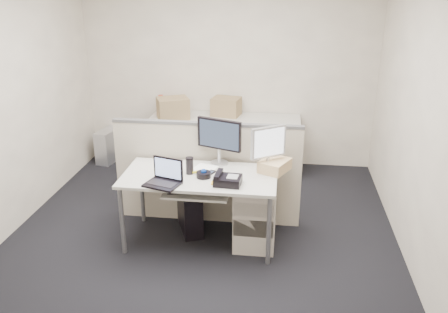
# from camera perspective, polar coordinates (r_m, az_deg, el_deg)

# --- Properties ---
(floor) EXTENTS (4.00, 4.50, 0.01)m
(floor) POSITION_cam_1_polar(r_m,az_deg,el_deg) (4.95, -2.80, -10.05)
(floor) COLOR black
(floor) RESTS_ON ground
(wall_back) EXTENTS (4.00, 0.02, 2.70)m
(wall_back) POSITION_cam_1_polar(r_m,az_deg,el_deg) (6.57, 0.50, 10.58)
(wall_back) COLOR beige
(wall_back) RESTS_ON ground
(wall_front) EXTENTS (4.00, 0.02, 2.70)m
(wall_front) POSITION_cam_1_polar(r_m,az_deg,el_deg) (2.40, -13.03, -9.85)
(wall_front) COLOR beige
(wall_front) RESTS_ON ground
(wall_right) EXTENTS (0.02, 4.50, 2.70)m
(wall_right) POSITION_cam_1_polar(r_m,az_deg,el_deg) (4.50, 22.86, 3.87)
(wall_right) COLOR beige
(wall_right) RESTS_ON ground
(desk) EXTENTS (1.50, 0.75, 0.73)m
(desk) POSITION_cam_1_polar(r_m,az_deg,el_deg) (4.64, -2.95, -2.97)
(desk) COLOR silver
(desk) RESTS_ON floor
(keyboard_tray) EXTENTS (0.62, 0.32, 0.02)m
(keyboard_tray) POSITION_cam_1_polar(r_m,az_deg,el_deg) (4.50, -3.35, -4.42)
(keyboard_tray) COLOR silver
(keyboard_tray) RESTS_ON desk
(drawer_pedestal) EXTENTS (0.40, 0.55, 0.65)m
(drawer_pedestal) POSITION_cam_1_polar(r_m,az_deg,el_deg) (4.78, 3.79, -6.80)
(drawer_pedestal) COLOR beige
(drawer_pedestal) RESTS_ON floor
(cubicle_partition) EXTENTS (2.00, 0.06, 1.10)m
(cubicle_partition) POSITION_cam_1_polar(r_m,az_deg,el_deg) (5.09, -2.03, -2.11)
(cubicle_partition) COLOR #B3A593
(cubicle_partition) RESTS_ON floor
(back_counter) EXTENTS (2.00, 0.60, 0.72)m
(back_counter) POSITION_cam_1_polar(r_m,az_deg,el_deg) (6.53, 0.12, 1.48)
(back_counter) COLOR beige
(back_counter) RESTS_ON floor
(monitor_main) EXTENTS (0.51, 0.34, 0.48)m
(monitor_main) POSITION_cam_1_polar(r_m,az_deg,el_deg) (4.79, -0.58, 1.78)
(monitor_main) COLOR black
(monitor_main) RESTS_ON desk
(monitor_small) EXTENTS (0.41, 0.36, 0.46)m
(monitor_small) POSITION_cam_1_polar(r_m,az_deg,el_deg) (4.63, 5.32, 0.83)
(monitor_small) COLOR #B7B7BC
(monitor_small) RESTS_ON desk
(laptop) EXTENTS (0.37, 0.32, 0.23)m
(laptop) POSITION_cam_1_polar(r_m,az_deg,el_deg) (4.38, -7.51, -2.06)
(laptop) COLOR black
(laptop) RESTS_ON desk
(trackball) EXTENTS (0.17, 0.17, 0.05)m
(trackball) POSITION_cam_1_polar(r_m,az_deg,el_deg) (4.55, -2.46, -2.20)
(trackball) COLOR black
(trackball) RESTS_ON desk
(desk_phone) EXTENTS (0.26, 0.22, 0.08)m
(desk_phone) POSITION_cam_1_polar(r_m,az_deg,el_deg) (4.39, 0.46, -2.90)
(desk_phone) COLOR black
(desk_phone) RESTS_ON desk
(paper_stack) EXTENTS (0.29, 0.33, 0.01)m
(paper_stack) POSITION_cam_1_polar(r_m,az_deg,el_deg) (4.72, -2.48, -1.60)
(paper_stack) COLOR white
(paper_stack) RESTS_ON desk
(sticky_pad) EXTENTS (0.07, 0.07, 0.01)m
(sticky_pad) POSITION_cam_1_polar(r_m,az_deg,el_deg) (4.42, -1.08, -3.21)
(sticky_pad) COLOR yellow
(sticky_pad) RESTS_ON desk
(travel_mug) EXTENTS (0.09, 0.09, 0.16)m
(travel_mug) POSITION_cam_1_polar(r_m,az_deg,el_deg) (4.62, -4.16, -1.17)
(travel_mug) COLOR black
(travel_mug) RESTS_ON desk
(banana) EXTENTS (0.17, 0.09, 0.04)m
(banana) POSITION_cam_1_polar(r_m,az_deg,el_deg) (4.63, -2.90, -1.87)
(banana) COLOR gold
(banana) RESTS_ON desk
(cellphone) EXTENTS (0.10, 0.13, 0.02)m
(cellphone) POSITION_cam_1_polar(r_m,az_deg,el_deg) (4.64, -1.64, -1.97)
(cellphone) COLOR black
(cellphone) RESTS_ON desk
(manila_folders) EXTENTS (0.35, 0.38, 0.11)m
(manila_folders) POSITION_cam_1_polar(r_m,az_deg,el_deg) (4.71, 6.12, -1.08)
(manila_folders) COLOR beige
(manila_folders) RESTS_ON desk
(keyboard) EXTENTS (0.49, 0.26, 0.03)m
(keyboard) POSITION_cam_1_polar(r_m,az_deg,el_deg) (4.53, -3.88, -3.89)
(keyboard) COLOR black
(keyboard) RESTS_ON keyboard_tray
(pc_tower_desk) EXTENTS (0.36, 0.52, 0.45)m
(pc_tower_desk) POSITION_cam_1_polar(r_m,az_deg,el_deg) (5.04, -4.13, -6.51)
(pc_tower_desk) COLOR black
(pc_tower_desk) RESTS_ON floor
(pc_tower_spare_dark) EXTENTS (0.27, 0.49, 0.43)m
(pc_tower_spare_dark) POSITION_cam_1_polar(r_m,az_deg,el_deg) (6.51, -9.42, -0.22)
(pc_tower_spare_dark) COLOR black
(pc_tower_spare_dark) RESTS_ON floor
(pc_tower_spare_silver) EXTENTS (0.29, 0.53, 0.47)m
(pc_tower_spare_silver) POSITION_cam_1_polar(r_m,az_deg,el_deg) (7.07, -13.57, 1.37)
(pc_tower_spare_silver) COLOR #B7B7BC
(pc_tower_spare_silver) RESTS_ON floor
(cardboard_box_left) EXTENTS (0.49, 0.44, 0.30)m
(cardboard_box_left) POSITION_cam_1_polar(r_m,az_deg,el_deg) (6.38, -6.15, 5.70)
(cardboard_box_left) COLOR #88694C
(cardboard_box_left) RESTS_ON back_counter
(cardboard_box_right) EXTENTS (0.42, 0.35, 0.27)m
(cardboard_box_right) POSITION_cam_1_polar(r_m,az_deg,el_deg) (6.49, 0.26, 5.94)
(cardboard_box_right) COLOR #88694C
(cardboard_box_right) RESTS_ON back_counter
(red_binder) EXTENTS (0.15, 0.28, 0.25)m
(red_binder) POSITION_cam_1_polar(r_m,az_deg,el_deg) (6.64, -7.53, 6.06)
(red_binder) COLOR #A32F18
(red_binder) RESTS_ON back_counter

